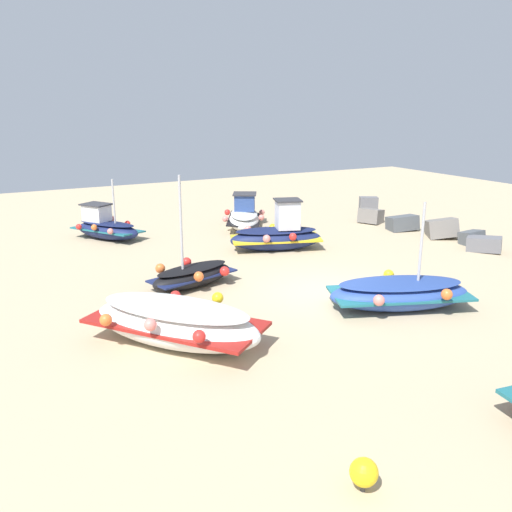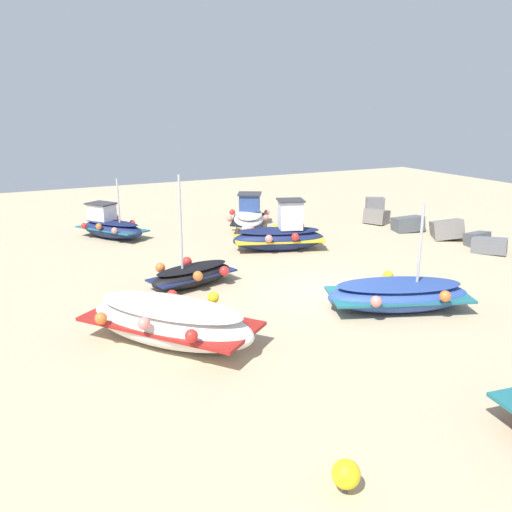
{
  "view_description": "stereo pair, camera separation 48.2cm",
  "coord_description": "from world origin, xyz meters",
  "px_view_note": "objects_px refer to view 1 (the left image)",
  "views": [
    {
      "loc": [
        13.41,
        -9.66,
        5.91
      ],
      "look_at": [
        -2.03,
        -1.46,
        0.9
      ],
      "focal_mm": 37.48,
      "sensor_mm": 36.0,
      "label": 1
    },
    {
      "loc": [
        13.63,
        -9.23,
        5.91
      ],
      "look_at": [
        -2.03,
        -1.46,
        0.9
      ],
      "focal_mm": 37.48,
      "sensor_mm": 36.0,
      "label": 2
    }
  ],
  "objects_px": {
    "fishing_boat_6": "(193,275)",
    "fishing_boat_0": "(400,293)",
    "fishing_boat_1": "(278,235)",
    "fishing_boat_2": "(244,217)",
    "fishing_boat_5": "(106,227)",
    "mooring_buoy_0": "(364,472)",
    "fishing_boat_4": "(175,322)"
  },
  "relations": [
    {
      "from": "fishing_boat_1",
      "to": "fishing_boat_4",
      "type": "distance_m",
      "value": 9.55
    },
    {
      "from": "fishing_boat_2",
      "to": "fishing_boat_4",
      "type": "xyz_separation_m",
      "value": [
        11.08,
        -7.54,
        0.05
      ]
    },
    {
      "from": "fishing_boat_0",
      "to": "mooring_buoy_0",
      "type": "bearing_deg",
      "value": 64.51
    },
    {
      "from": "fishing_boat_1",
      "to": "fishing_boat_2",
      "type": "bearing_deg",
      "value": 100.07
    },
    {
      "from": "fishing_boat_2",
      "to": "fishing_boat_6",
      "type": "bearing_deg",
      "value": 171.79
    },
    {
      "from": "fishing_boat_0",
      "to": "fishing_boat_5",
      "type": "height_order",
      "value": "fishing_boat_0"
    },
    {
      "from": "fishing_boat_1",
      "to": "fishing_boat_2",
      "type": "distance_m",
      "value": 4.5
    },
    {
      "from": "fishing_boat_6",
      "to": "fishing_boat_4",
      "type": "bearing_deg",
      "value": -131.74
    },
    {
      "from": "fishing_boat_2",
      "to": "fishing_boat_6",
      "type": "relative_size",
      "value": 1.04
    },
    {
      "from": "fishing_boat_5",
      "to": "fishing_boat_6",
      "type": "relative_size",
      "value": 0.95
    },
    {
      "from": "fishing_boat_0",
      "to": "mooring_buoy_0",
      "type": "distance_m",
      "value": 8.27
    },
    {
      "from": "fishing_boat_1",
      "to": "mooring_buoy_0",
      "type": "height_order",
      "value": "fishing_boat_1"
    },
    {
      "from": "fishing_boat_4",
      "to": "fishing_boat_6",
      "type": "xyz_separation_m",
      "value": [
        -3.94,
        2.01,
        -0.19
      ]
    },
    {
      "from": "fishing_boat_4",
      "to": "fishing_boat_6",
      "type": "bearing_deg",
      "value": -64.67
    },
    {
      "from": "fishing_boat_1",
      "to": "fishing_boat_6",
      "type": "relative_size",
      "value": 1.08
    },
    {
      "from": "fishing_boat_0",
      "to": "fishing_boat_4",
      "type": "height_order",
      "value": "fishing_boat_0"
    },
    {
      "from": "fishing_boat_5",
      "to": "fishing_boat_6",
      "type": "height_order",
      "value": "fishing_boat_6"
    },
    {
      "from": "fishing_boat_4",
      "to": "mooring_buoy_0",
      "type": "height_order",
      "value": "fishing_boat_4"
    },
    {
      "from": "fishing_boat_2",
      "to": "fishing_boat_4",
      "type": "height_order",
      "value": "fishing_boat_2"
    },
    {
      "from": "fishing_boat_1",
      "to": "fishing_boat_2",
      "type": "height_order",
      "value": "fishing_boat_1"
    },
    {
      "from": "fishing_boat_0",
      "to": "fishing_boat_6",
      "type": "bearing_deg",
      "value": -24.36
    },
    {
      "from": "fishing_boat_4",
      "to": "mooring_buoy_0",
      "type": "relative_size",
      "value": 8.42
    },
    {
      "from": "fishing_boat_2",
      "to": "fishing_boat_4",
      "type": "bearing_deg",
      "value": 175.32
    },
    {
      "from": "fishing_boat_4",
      "to": "mooring_buoy_0",
      "type": "bearing_deg",
      "value": 149.04
    },
    {
      "from": "fishing_boat_2",
      "to": "mooring_buoy_0",
      "type": "relative_size",
      "value": 6.79
    },
    {
      "from": "fishing_boat_0",
      "to": "fishing_boat_1",
      "type": "height_order",
      "value": "fishing_boat_0"
    },
    {
      "from": "fishing_boat_6",
      "to": "fishing_boat_0",
      "type": "bearing_deg",
      "value": -59.79
    },
    {
      "from": "fishing_boat_2",
      "to": "fishing_boat_5",
      "type": "distance_m",
      "value": 6.61
    },
    {
      "from": "fishing_boat_2",
      "to": "fishing_boat_5",
      "type": "bearing_deg",
      "value": 112.26
    },
    {
      "from": "fishing_boat_0",
      "to": "fishing_boat_1",
      "type": "xyz_separation_m",
      "value": [
        -7.43,
        0.13,
        0.18
      ]
    },
    {
      "from": "mooring_buoy_0",
      "to": "fishing_boat_4",
      "type": "bearing_deg",
      "value": -173.32
    },
    {
      "from": "fishing_boat_1",
      "to": "fishing_boat_5",
      "type": "relative_size",
      "value": 1.13
    }
  ]
}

